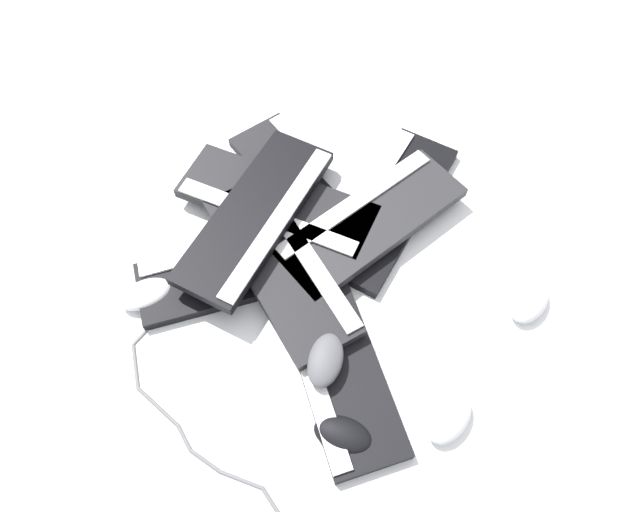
{
  "coord_description": "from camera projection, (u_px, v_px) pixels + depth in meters",
  "views": [
    {
      "loc": [
        -0.18,
        -0.5,
        1.08
      ],
      "look_at": [
        0.04,
        0.06,
        0.04
      ],
      "focal_mm": 32.0,
      "sensor_mm": 36.0,
      "label": 1
    }
  ],
  "objects": [
    {
      "name": "keyboard_2",
      "position": [
        242.0,
        269.0,
        1.22
      ],
      "size": [
        0.45,
        0.19,
        0.03
      ],
      "color": "black",
      "rests_on": "ground"
    },
    {
      "name": "keyboard_0",
      "position": [
        388.0,
        206.0,
        1.3
      ],
      "size": [
        0.44,
        0.39,
        0.03
      ],
      "color": "black",
      "rests_on": "ground"
    },
    {
      "name": "keyboard_6",
      "position": [
        257.0,
        215.0,
        1.21
      ],
      "size": [
        0.43,
        0.4,
        0.03
      ],
      "color": "black",
      "rests_on": "keyboard_5"
    },
    {
      "name": "keyboard_5",
      "position": [
        278.0,
        202.0,
        1.27
      ],
      "size": [
        0.42,
        0.42,
        0.03
      ],
      "color": "black",
      "rests_on": "keyboard_1"
    },
    {
      "name": "keyboard_3",
      "position": [
        334.0,
        358.0,
        1.11
      ],
      "size": [
        0.18,
        0.45,
        0.03
      ],
      "color": "black",
      "rests_on": "ground"
    },
    {
      "name": "mouse_4",
      "position": [
        530.0,
        302.0,
        1.17
      ],
      "size": [
        0.13,
        0.11,
        0.04
      ],
      "primitive_type": "ellipsoid",
      "rotation": [
        0.0,
        0.0,
        3.68
      ],
      "color": "#B7B7BC",
      "rests_on": "ground"
    },
    {
      "name": "cable_0",
      "position": [
        196.0,
        414.0,
        1.07
      ],
      "size": [
        0.23,
        0.61,
        0.01
      ],
      "color": "#59595B",
      "rests_on": "ground"
    },
    {
      "name": "mouse_0",
      "position": [
        325.0,
        360.0,
        1.08
      ],
      "size": [
        0.12,
        0.13,
        0.04
      ],
      "primitive_type": "ellipsoid",
      "rotation": [
        0.0,
        0.0,
        4.1
      ],
      "color": "#4C4C51",
      "rests_on": "keyboard_3"
    },
    {
      "name": "keyboard_1",
      "position": [
        307.0,
        185.0,
        1.33
      ],
      "size": [
        0.26,
        0.46,
        0.03
      ],
      "color": "black",
      "rests_on": "ground"
    },
    {
      "name": "mouse_3",
      "position": [
        146.0,
        294.0,
        1.18
      ],
      "size": [
        0.11,
        0.07,
        0.04
      ],
      "primitive_type": "ellipsoid",
      "rotation": [
        0.0,
        0.0,
        0.04
      ],
      "color": "silver",
      "rests_on": "ground"
    },
    {
      "name": "ground_plane",
      "position": [
        314.0,
        296.0,
        1.2
      ],
      "size": [
        3.2,
        3.2,
        0.0
      ],
      "primitive_type": "plane",
      "color": "white"
    },
    {
      "name": "mouse_2",
      "position": [
        449.0,
        418.0,
        1.05
      ],
      "size": [
        0.13,
        0.11,
        0.04
      ],
      "primitive_type": "ellipsoid",
      "rotation": [
        0.0,
        0.0,
        3.65
      ],
      "color": "#B7B7BC",
      "rests_on": "ground"
    },
    {
      "name": "mouse_1",
      "position": [
        343.0,
        435.0,
        1.03
      ],
      "size": [
        0.13,
        0.12,
        0.04
      ],
      "primitive_type": "ellipsoid",
      "rotation": [
        0.0,
        0.0,
        5.59
      ],
      "color": "black",
      "rests_on": "ground"
    },
    {
      "name": "keyboard_4",
      "position": [
        281.0,
        264.0,
        1.19
      ],
      "size": [
        0.21,
        0.46,
        0.03
      ],
      "color": "black",
      "rests_on": "keyboard_2"
    },
    {
      "name": "keyboard_7",
      "position": [
        371.0,
        221.0,
        1.24
      ],
      "size": [
        0.46,
        0.28,
        0.03
      ],
      "color": "#232326",
      "rests_on": "keyboard_0"
    }
  ]
}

